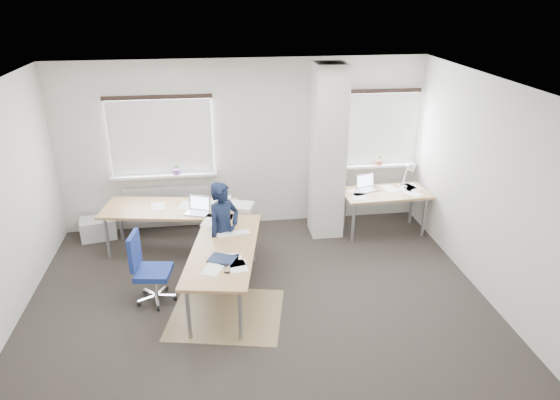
{
  "coord_description": "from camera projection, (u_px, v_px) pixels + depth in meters",
  "views": [
    {
      "loc": [
        -0.47,
        -5.39,
        3.84
      ],
      "look_at": [
        0.39,
        0.9,
        1.08
      ],
      "focal_mm": 32.0,
      "sensor_mm": 36.0,
      "label": 1
    }
  ],
  "objects": [
    {
      "name": "desk_side",
      "position": [
        385.0,
        194.0,
        8.13
      ],
      "size": [
        1.43,
        0.76,
        1.22
      ],
      "rotation": [
        0.0,
        0.0,
        0.04
      ],
      "color": "#9E6C44",
      "rests_on": "ground"
    },
    {
      "name": "task_chair",
      "position": [
        152.0,
        283.0,
        6.47
      ],
      "size": [
        0.54,
        0.53,
        0.98
      ],
      "rotation": [
        0.0,
        0.0,
        -0.15
      ],
      "color": "navy",
      "rests_on": "ground"
    },
    {
      "name": "white_crate",
      "position": [
        99.0,
        228.0,
        8.16
      ],
      "size": [
        0.62,
        0.49,
        0.33
      ],
      "primitive_type": "cube",
      "rotation": [
        0.0,
        0.0,
        0.2
      ],
      "color": "white",
      "rests_on": "ground"
    },
    {
      "name": "ground",
      "position": [
        259.0,
        305.0,
        6.48
      ],
      "size": [
        6.0,
        6.0,
        0.0
      ],
      "primitive_type": "plane",
      "color": "#282420",
      "rests_on": "ground"
    },
    {
      "name": "desk_main",
      "position": [
        199.0,
        228.0,
        7.0
      ],
      "size": [
        2.4,
        2.98,
        0.96
      ],
      "rotation": [
        0.0,
        0.0,
        -0.17
      ],
      "color": "#9E6C44",
      "rests_on": "ground"
    },
    {
      "name": "room_shell",
      "position": [
        268.0,
        166.0,
        6.22
      ],
      "size": [
        6.04,
        5.04,
        2.82
      ],
      "color": "beige",
      "rests_on": "ground"
    },
    {
      "name": "person",
      "position": [
        224.0,
        232.0,
        6.84
      ],
      "size": [
        0.62,
        0.6,
        1.43
      ],
      "primitive_type": "imported",
      "rotation": [
        0.0,
        0.0,
        0.7
      ],
      "color": "black",
      "rests_on": "ground"
    },
    {
      "name": "floor_mat",
      "position": [
        226.0,
        314.0,
        6.3
      ],
      "size": [
        1.59,
        1.43,
        0.01
      ],
      "primitive_type": "cube",
      "rotation": [
        0.0,
        0.0,
        -0.21
      ],
      "color": "olive",
      "rests_on": "ground"
    }
  ]
}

